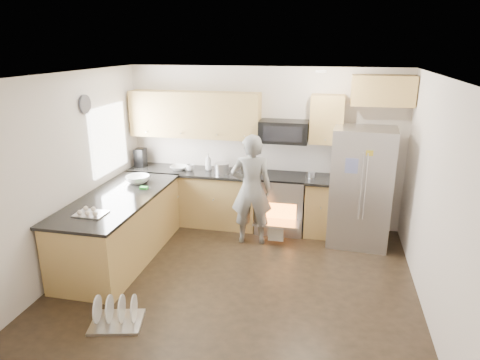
% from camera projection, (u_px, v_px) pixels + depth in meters
% --- Properties ---
extents(ground, '(4.50, 4.50, 0.00)m').
position_uv_depth(ground, '(237.00, 279.00, 5.60)').
color(ground, black).
rests_on(ground, ground).
extents(room_shell, '(4.54, 4.04, 2.62)m').
position_uv_depth(room_shell, '(234.00, 154.00, 5.11)').
color(room_shell, beige).
rests_on(room_shell, ground).
extents(back_cabinet_run, '(4.45, 0.64, 2.50)m').
position_uv_depth(back_cabinet_run, '(226.00, 169.00, 7.05)').
color(back_cabinet_run, tan).
rests_on(back_cabinet_run, ground).
extents(peninsula, '(0.96, 2.36, 1.04)m').
position_uv_depth(peninsula, '(120.00, 227.00, 6.04)').
color(peninsula, tan).
rests_on(peninsula, ground).
extents(stove_range, '(0.76, 0.97, 1.79)m').
position_uv_depth(stove_range, '(281.00, 190.00, 6.89)').
color(stove_range, '#B7B7BC').
rests_on(stove_range, ground).
extents(refrigerator, '(0.92, 0.74, 1.79)m').
position_uv_depth(refrigerator, '(361.00, 187.00, 6.35)').
color(refrigerator, '#B7B7BC').
rests_on(refrigerator, ground).
extents(person, '(0.67, 0.48, 1.70)m').
position_uv_depth(person, '(251.00, 190.00, 6.40)').
color(person, slate).
rests_on(person, ground).
extents(dish_rack, '(0.64, 0.56, 0.34)m').
position_uv_depth(dish_rack, '(116.00, 316.00, 4.68)').
color(dish_rack, '#B7B7BC').
rests_on(dish_rack, ground).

